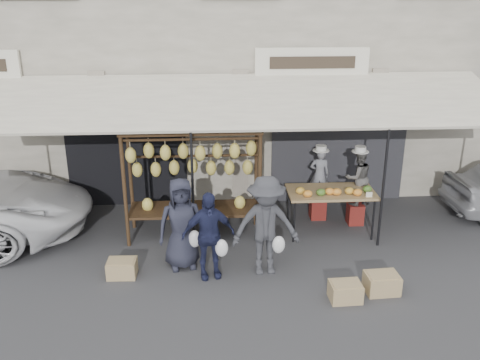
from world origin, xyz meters
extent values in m
plane|color=#2D2D30|center=(0.00, 0.00, 0.00)|extent=(90.00, 90.00, 0.00)
cube|color=#BBB1A2|center=(0.00, 6.50, 3.50)|extent=(24.00, 6.00, 7.00)
cube|color=#232328|center=(2.20, 3.46, 1.25)|extent=(3.00, 0.10, 2.50)
cube|color=black|center=(-2.50, 3.46, 1.25)|extent=(2.60, 0.10, 2.50)
cube|color=silver|center=(1.50, 3.40, 3.15)|extent=(2.40, 0.10, 0.60)
cube|color=silver|center=(0.00, 2.30, 2.60)|extent=(10.00, 2.34, 0.63)
cylinder|color=black|center=(-1.00, 1.15, 1.15)|extent=(0.05, 0.05, 2.30)
cylinder|color=black|center=(2.50, 1.15, 1.15)|extent=(0.05, 0.05, 2.30)
cylinder|color=black|center=(-2.26, 1.41, 1.10)|extent=(0.07, 0.07, 2.20)
cylinder|color=black|center=(0.24, 1.41, 1.10)|extent=(0.07, 0.07, 2.20)
cylinder|color=black|center=(-2.26, 2.21, 1.10)|extent=(0.07, 0.07, 2.20)
cylinder|color=black|center=(0.24, 2.21, 1.10)|extent=(0.07, 0.07, 2.20)
cube|color=black|center=(-1.01, 1.81, 2.20)|extent=(2.60, 0.90, 0.07)
cylinder|color=black|center=(-1.01, 1.46, 2.08)|extent=(2.50, 0.05, 0.05)
cylinder|color=black|center=(-1.01, 2.16, 2.08)|extent=(2.50, 0.05, 0.05)
cylinder|color=black|center=(-1.01, 1.81, 1.65)|extent=(2.50, 0.05, 0.05)
cube|color=black|center=(-1.01, 1.81, 0.55)|extent=(2.50, 0.80, 0.05)
ellipsoid|color=#ECCE62|center=(-2.11, 1.46, 1.80)|extent=(0.20, 0.18, 0.30)
ellipsoid|color=#ECCE62|center=(-1.80, 1.61, 1.84)|extent=(0.20, 0.18, 0.30)
ellipsoid|color=#ECCE62|center=(-1.48, 1.46, 1.84)|extent=(0.20, 0.18, 0.30)
ellipsoid|color=#ECCE62|center=(-1.17, 1.61, 1.81)|extent=(0.20, 0.18, 0.30)
ellipsoid|color=#ECCE62|center=(-0.85, 1.46, 1.82)|extent=(0.20, 0.18, 0.30)
ellipsoid|color=#ECCE62|center=(-0.54, 1.61, 1.81)|extent=(0.20, 0.18, 0.30)
ellipsoid|color=#ECCE62|center=(-0.22, 1.46, 1.85)|extent=(0.20, 0.18, 0.30)
ellipsoid|color=#ECCE62|center=(0.09, 1.61, 1.85)|extent=(0.20, 0.18, 0.30)
ellipsoid|color=#ECCE62|center=(-2.06, 1.81, 1.40)|extent=(0.20, 0.18, 0.30)
ellipsoid|color=#ECCE62|center=(-1.71, 1.81, 1.40)|extent=(0.20, 0.18, 0.30)
ellipsoid|color=#ECCE62|center=(-1.36, 1.81, 1.43)|extent=(0.20, 0.18, 0.30)
ellipsoid|color=#ECCE62|center=(-1.01, 1.81, 1.45)|extent=(0.20, 0.18, 0.30)
ellipsoid|color=#ECCE62|center=(-0.66, 1.81, 1.40)|extent=(0.20, 0.18, 0.30)
ellipsoid|color=#ECCE62|center=(-0.31, 1.81, 1.40)|extent=(0.20, 0.18, 0.30)
ellipsoid|color=#ECCE62|center=(0.04, 1.81, 1.40)|extent=(0.20, 0.18, 0.30)
cube|color=#9C7E53|center=(1.68, 1.75, 0.88)|extent=(1.70, 0.90, 0.05)
cylinder|color=black|center=(0.91, 1.38, 0.42)|extent=(0.04, 0.04, 0.85)
cylinder|color=black|center=(2.45, 1.38, 0.42)|extent=(0.04, 0.04, 0.85)
cylinder|color=black|center=(0.91, 2.12, 0.42)|extent=(0.04, 0.04, 0.85)
cylinder|color=black|center=(2.45, 2.12, 0.42)|extent=(0.04, 0.04, 0.85)
ellipsoid|color=gold|center=(1.05, 1.63, 0.97)|extent=(0.18, 0.14, 0.14)
ellipsoid|color=orange|center=(1.16, 1.46, 0.97)|extent=(0.18, 0.14, 0.14)
ellipsoid|color=#477226|center=(1.43, 1.51, 0.97)|extent=(0.18, 0.14, 0.14)
ellipsoid|color=orange|center=(1.60, 1.55, 0.97)|extent=(0.18, 0.14, 0.14)
ellipsoid|color=orange|center=(1.74, 1.52, 0.97)|extent=(0.18, 0.14, 0.14)
ellipsoid|color=gold|center=(1.99, 1.56, 0.97)|extent=(0.18, 0.14, 0.14)
ellipsoid|color=orange|center=(2.12, 1.47, 0.97)|extent=(0.18, 0.14, 0.14)
ellipsoid|color=#477226|center=(2.36, 1.63, 0.97)|extent=(0.18, 0.14, 0.14)
imported|color=slate|center=(1.59, 2.45, 0.99)|extent=(0.43, 0.32, 1.09)
imported|color=#545250|center=(2.31, 2.14, 1.02)|extent=(0.65, 0.56, 1.17)
imported|color=#222330|center=(-1.19, 0.58, 0.83)|extent=(0.89, 0.67, 1.65)
imported|color=#1D2141|center=(-0.73, 0.22, 0.77)|extent=(0.96, 0.54, 1.54)
imported|color=#35353A|center=(0.24, 0.29, 0.88)|extent=(1.18, 0.72, 1.77)
cube|color=maroon|center=(1.59, 2.45, 0.22)|extent=(0.37, 0.37, 0.45)
cube|color=maroon|center=(2.31, 2.14, 0.22)|extent=(0.33, 0.33, 0.44)
cube|color=tan|center=(1.42, -0.65, 0.15)|extent=(0.51, 0.39, 0.30)
cube|color=tan|center=(2.07, -0.46, 0.16)|extent=(0.55, 0.43, 0.32)
cube|color=tan|center=(-2.22, 0.30, 0.15)|extent=(0.50, 0.39, 0.29)
camera|label=1|loc=(-0.68, -7.82, 4.81)|focal=40.00mm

